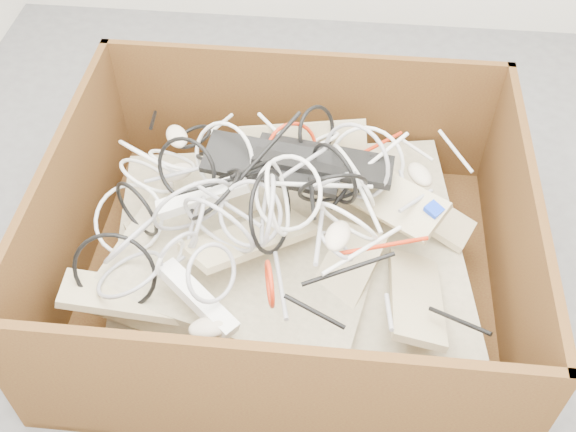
# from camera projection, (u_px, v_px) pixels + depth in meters

# --- Properties ---
(ground) EXTENTS (3.00, 3.00, 0.00)m
(ground) POSITION_uv_depth(u_px,v_px,m) (309.00, 272.00, 2.23)
(ground) COLOR #4E4E50
(ground) RESTS_ON ground
(cardboard_box) EXTENTS (1.33, 1.11, 0.53)m
(cardboard_box) POSITION_uv_depth(u_px,v_px,m) (281.00, 258.00, 2.11)
(cardboard_box) COLOR #3E1E0F
(cardboard_box) RESTS_ON ground
(keyboard_pile) EXTENTS (1.17, 0.73, 0.31)m
(keyboard_pile) POSITION_uv_depth(u_px,v_px,m) (304.00, 218.00, 2.00)
(keyboard_pile) COLOR beige
(keyboard_pile) RESTS_ON cardboard_box
(mice_scatter) EXTENTS (0.85, 0.73, 0.17)m
(mice_scatter) POSITION_uv_depth(u_px,v_px,m) (263.00, 204.00, 1.94)
(mice_scatter) COLOR beige
(mice_scatter) RESTS_ON keyboard_pile
(power_strip_left) EXTENTS (0.27, 0.13, 0.11)m
(power_strip_left) POSITION_uv_depth(u_px,v_px,m) (202.00, 196.00, 1.94)
(power_strip_left) COLOR white
(power_strip_left) RESTS_ON keyboard_pile
(power_strip_right) EXTENTS (0.24, 0.20, 0.09)m
(power_strip_right) POSITION_uv_depth(u_px,v_px,m) (198.00, 299.00, 1.77)
(power_strip_right) COLOR white
(power_strip_right) RESTS_ON keyboard_pile
(vga_plug) EXTENTS (0.06, 0.06, 0.03)m
(vga_plug) POSITION_uv_depth(u_px,v_px,m) (434.00, 210.00, 1.92)
(vga_plug) COLOR #0E33D3
(vga_plug) RESTS_ON keyboard_pile
(cable_tangle) EXTENTS (1.18, 0.88, 0.39)m
(cable_tangle) POSITION_uv_depth(u_px,v_px,m) (243.00, 198.00, 1.91)
(cable_tangle) COLOR black
(cable_tangle) RESTS_ON keyboard_pile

